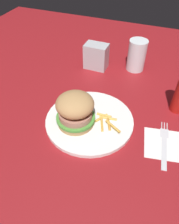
% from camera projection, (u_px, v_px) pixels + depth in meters
% --- Properties ---
extents(ground_plane, '(1.60, 1.60, 0.00)m').
position_uv_depth(ground_plane, '(84.00, 115.00, 0.69)').
color(ground_plane, maroon).
extents(plate, '(0.27, 0.27, 0.01)m').
position_uv_depth(plate, '(89.00, 120.00, 0.66)').
color(plate, white).
rests_on(plate, ground_plane).
extents(sandwich, '(0.12, 0.12, 0.10)m').
position_uv_depth(sandwich, '(75.00, 110.00, 0.61)').
color(sandwich, tan).
rests_on(sandwich, plate).
extents(fries_pile, '(0.09, 0.07, 0.01)m').
position_uv_depth(fries_pile, '(106.00, 121.00, 0.65)').
color(fries_pile, gold).
rests_on(fries_pile, plate).
extents(napkin, '(0.13, 0.13, 0.00)m').
position_uv_depth(napkin, '(164.00, 144.00, 0.60)').
color(napkin, white).
rests_on(napkin, ground_plane).
extents(fork, '(0.04, 0.17, 0.00)m').
position_uv_depth(fork, '(164.00, 143.00, 0.60)').
color(fork, silver).
rests_on(fork, napkin).
extents(drink_glass, '(0.07, 0.07, 0.12)m').
position_uv_depth(drink_glass, '(136.00, 57.00, 0.85)').
color(drink_glass, silver).
rests_on(drink_glass, ground_plane).
extents(napkin_dispenser, '(0.09, 0.06, 0.10)m').
position_uv_depth(napkin_dispenser, '(96.00, 56.00, 0.86)').
color(napkin_dispenser, '#B7BABF').
rests_on(napkin_dispenser, ground_plane).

